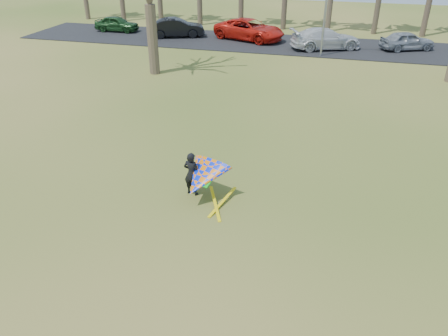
% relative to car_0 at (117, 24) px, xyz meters
% --- Properties ---
extents(ground, '(100.00, 100.00, 0.00)m').
position_rel_car_0_xyz_m(ground, '(16.17, -25.94, -0.72)').
color(ground, '#2E5713').
rests_on(ground, ground).
extents(parking_strip, '(46.00, 7.00, 0.06)m').
position_rel_car_0_xyz_m(parking_strip, '(16.17, -0.94, -0.69)').
color(parking_strip, black).
rests_on(parking_strip, ground).
extents(car_0, '(3.88, 1.60, 1.32)m').
position_rel_car_0_xyz_m(car_0, '(0.00, 0.00, 0.00)').
color(car_0, '#1B441C').
rests_on(car_0, parking_strip).
extents(car_1, '(4.90, 3.17, 1.53)m').
position_rel_car_0_xyz_m(car_1, '(5.94, -0.77, 0.10)').
color(car_1, black).
rests_on(car_1, parking_strip).
extents(car_2, '(6.45, 4.61, 1.63)m').
position_rel_car_0_xyz_m(car_2, '(12.10, -0.23, 0.16)').
color(car_2, red).
rests_on(car_2, parking_strip).
extents(car_3, '(5.69, 4.03, 1.53)m').
position_rel_car_0_xyz_m(car_3, '(18.33, -1.83, 0.11)').
color(car_3, silver).
rests_on(car_3, parking_strip).
extents(car_4, '(4.30, 3.12, 1.36)m').
position_rel_car_0_xyz_m(car_4, '(24.30, -0.59, 0.02)').
color(car_4, gray).
rests_on(car_4, parking_strip).
extents(kite_flyer, '(2.13, 2.39, 2.02)m').
position_rel_car_0_xyz_m(kite_flyer, '(15.47, -24.33, 0.12)').
color(kite_flyer, black).
rests_on(kite_flyer, ground).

